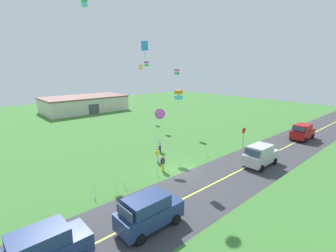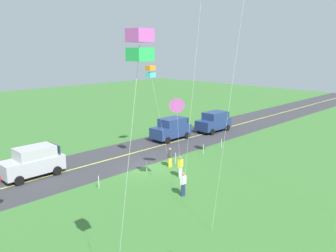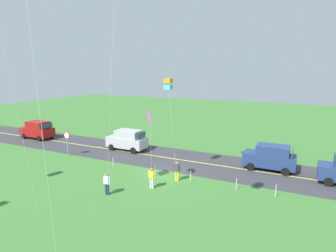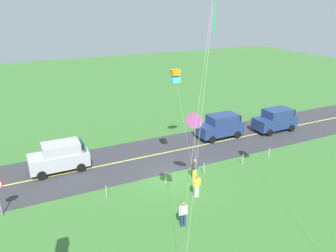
% 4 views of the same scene
% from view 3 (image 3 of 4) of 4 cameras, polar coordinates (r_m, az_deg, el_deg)
% --- Properties ---
extents(ground_plane, '(120.00, 120.00, 0.10)m').
position_cam_3_polar(ground_plane, '(24.60, -0.22, -9.67)').
color(ground_plane, '#3D7533').
extents(asphalt_road, '(120.00, 7.00, 0.00)m').
position_cam_3_polar(asphalt_road, '(28.02, 3.44, -6.93)').
color(asphalt_road, '#38383D').
rests_on(asphalt_road, ground).
extents(road_centre_stripe, '(120.00, 0.16, 0.00)m').
position_cam_3_polar(road_centre_stripe, '(28.02, 3.44, -6.92)').
color(road_centre_stripe, '#E5E04C').
rests_on(road_centre_stripe, asphalt_road).
extents(car_suv_foreground, '(4.40, 2.12, 2.24)m').
position_cam_3_polar(car_suv_foreground, '(31.59, -8.16, -2.75)').
color(car_suv_foreground, '#B7B7BC').
rests_on(car_suv_foreground, ground).
extents(car_parked_west_near, '(4.40, 2.12, 2.24)m').
position_cam_3_polar(car_parked_west_near, '(26.74, 19.89, -5.91)').
color(car_parked_west_near, navy).
rests_on(car_parked_west_near, ground).
extents(car_parked_east_far, '(4.40, 2.12, 2.24)m').
position_cam_3_polar(car_parked_east_far, '(40.18, -24.76, -0.68)').
color(car_parked_east_far, maroon).
rests_on(car_parked_east_far, ground).
extents(stop_sign, '(0.76, 0.08, 2.56)m').
position_cam_3_polar(stop_sign, '(30.73, -19.63, -2.46)').
color(stop_sign, gray).
rests_on(stop_sign, ground).
extents(person_adult_near, '(0.58, 0.22, 1.60)m').
position_cam_3_polar(person_adult_near, '(21.49, -3.29, -10.25)').
color(person_adult_near, silver).
rests_on(person_adult_near, ground).
extents(person_adult_companion, '(0.58, 0.22, 1.60)m').
position_cam_3_polar(person_adult_companion, '(22.81, 1.80, -8.94)').
color(person_adult_companion, yellow).
rests_on(person_adult_companion, ground).
extents(person_child_watcher, '(0.58, 0.22, 1.60)m').
position_cam_3_polar(person_child_watcher, '(20.88, -12.19, -11.16)').
color(person_child_watcher, navy).
rests_on(person_child_watcher, ground).
extents(kite_red_low, '(0.98, 0.98, 5.95)m').
position_cam_3_polar(kite_red_low, '(20.55, -3.65, 1.84)').
color(kite_red_low, silver).
rests_on(kite_red_low, ground).
extents(kite_blue_mid, '(1.50, 1.18, 8.06)m').
position_cam_3_polar(kite_blue_mid, '(22.76, 0.04, 8.41)').
color(kite_blue_mid, silver).
rests_on(kite_blue_mid, ground).
extents(fence_post_0, '(0.05, 0.05, 0.90)m').
position_cam_3_polar(fence_post_0, '(21.59, 20.85, -12.09)').
color(fence_post_0, silver).
rests_on(fence_post_0, ground).
extents(fence_post_1, '(0.05, 0.05, 0.90)m').
position_cam_3_polar(fence_post_1, '(21.94, 13.60, -11.27)').
color(fence_post_1, silver).
rests_on(fence_post_1, ground).
extents(fence_post_2, '(0.05, 0.05, 0.90)m').
position_cam_3_polar(fence_post_2, '(22.90, 4.57, -10.00)').
color(fence_post_2, silver).
rests_on(fence_post_2, ground).
extents(fence_post_3, '(0.05, 0.05, 0.90)m').
position_cam_3_polar(fence_post_3, '(24.17, -2.58, -8.80)').
color(fence_post_3, silver).
rests_on(fence_post_3, ground).
extents(fence_post_4, '(0.05, 0.05, 0.90)m').
position_cam_3_polar(fence_post_4, '(26.44, -10.99, -7.22)').
color(fence_post_4, silver).
rests_on(fence_post_4, ground).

